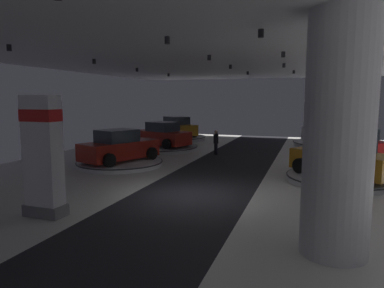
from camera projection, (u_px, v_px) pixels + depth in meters
ground at (192, 196)px, 13.21m from camera, size 24.00×44.00×0.06m
ceiling_with_spotlights at (192, 43)px, 12.49m from camera, size 24.00×44.00×0.39m
column_right at (339, 136)px, 7.88m from camera, size 1.53×1.53×5.50m
brand_sign_pylon at (43, 154)px, 10.65m from camera, size 1.28×0.67×3.70m
display_platform_far_left at (161, 147)px, 24.98m from camera, size 5.15×5.15×0.27m
display_car_far_left at (161, 135)px, 24.85m from camera, size 4.56×3.28×1.71m
display_platform_deep_left at (176, 138)px, 30.68m from camera, size 5.19×5.19×0.34m
display_car_deep_left at (176, 127)px, 30.54m from camera, size 4.45×3.94×1.71m
display_platform_far_right at (353, 159)px, 20.41m from camera, size 4.81×4.81×0.24m
display_car_far_right at (355, 144)px, 20.26m from camera, size 3.57×4.56×1.71m
display_platform_mid_right at (341, 178)px, 15.33m from camera, size 4.64×4.64×0.26m
display_car_mid_right at (343, 159)px, 15.19m from camera, size 4.48×3.87×1.71m
display_platform_mid_left at (120, 163)px, 18.99m from camera, size 4.59×4.59×0.25m
display_car_mid_left at (119, 147)px, 18.86m from camera, size 3.36×4.57×1.71m
display_platform_deep_right at (333, 144)px, 26.47m from camera, size 5.77×5.77×0.34m
display_car_deep_right at (334, 132)px, 26.36m from camera, size 4.57×3.50×1.71m
visitor_walking_near at (216, 141)px, 22.50m from camera, size 0.32×0.32×1.59m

